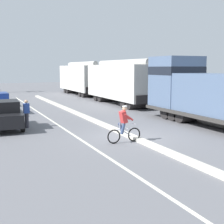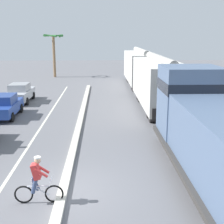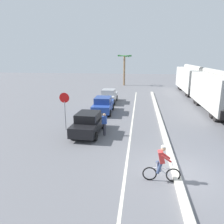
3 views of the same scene
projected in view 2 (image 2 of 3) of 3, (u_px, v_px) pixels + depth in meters
ground_plane at (64, 190)px, 11.74m from camera, size 120.00×120.00×0.00m
median_curb at (76, 137)px, 17.54m from camera, size 0.36×36.00×0.16m
lane_stripe at (33, 139)px, 17.48m from camera, size 0.14×36.00×0.01m
locomotive at (213, 137)px, 12.29m from camera, size 3.10×11.61×4.20m
hopper_car_lead at (159, 83)px, 24.01m from camera, size 2.90×10.60×4.18m
hopper_car_middle at (140, 67)px, 35.26m from camera, size 2.90×10.60×4.18m
parked_car_blue at (4, 106)px, 21.95m from camera, size 1.88×4.23×1.62m
parked_car_silver at (20, 93)px, 26.86m from camera, size 1.84×4.20×1.62m
cyclist at (38, 181)px, 10.69m from camera, size 1.71×0.48×1.71m
palm_tree_near at (54, 44)px, 41.72m from camera, size 2.59×2.78×5.80m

